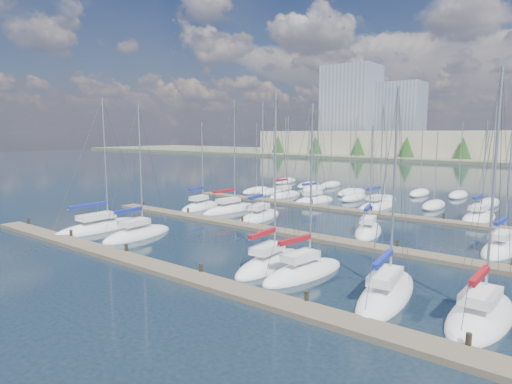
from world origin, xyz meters
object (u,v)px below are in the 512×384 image
Objects in this scene: sailboat_o at (314,201)px; sailboat_h at (200,207)px; sailboat_c at (138,234)px; sailboat_g at (481,316)px; sailboat_l at (368,231)px; sailboat_e at (304,272)px; sailboat_j at (260,217)px; sailboat_i at (231,209)px; sailboat_f at (386,294)px; sailboat_p at (377,206)px; sailboat_m at (502,248)px; sailboat_n at (285,195)px; sailboat_q at (479,218)px; sailboat_d at (270,263)px; sailboat_b at (101,228)px.

sailboat_o reaches higher than sailboat_h.
sailboat_g is at bearing -4.66° from sailboat_c.
sailboat_c is (-16.05, -13.93, -0.00)m from sailboat_l.
sailboat_j is (-13.66, 13.26, -0.00)m from sailboat_e.
sailboat_i is at bearing 5.79° from sailboat_h.
sailboat_e is 0.95× the size of sailboat_c.
sailboat_o is at bearing 120.00° from sailboat_f.
sailboat_p is (17.24, 13.69, 0.00)m from sailboat_h.
sailboat_e is (-9.41, -14.67, 0.01)m from sailboat_m.
sailboat_l is 0.79× the size of sailboat_p.
sailboat_c reaches higher than sailboat_n.
sailboat_l is 13.95m from sailboat_e.
sailboat_f reaches higher than sailboat_q.
sailboat_j is at bearing 168.42° from sailboat_l.
sailboat_j reaches higher than sailboat_q.
sailboat_m is 18.97m from sailboat_d.
sailboat_j reaches higher than sailboat_m.
sailboat_h is (-32.69, -0.92, 0.00)m from sailboat_m.
sailboat_e is at bearing 1.23° from sailboat_b.
sailboat_g is (29.70, -15.01, -0.01)m from sailboat_i.
sailboat_h is 31.84m from sailboat_q.
sailboat_m is 0.87× the size of sailboat_c.
sailboat_o is at bearing 49.17° from sailboat_h.
sailboat_h is at bearing -150.40° from sailboat_q.
sailboat_g is (25.15, -26.96, -0.01)m from sailboat_o.
sailboat_c reaches higher than sailboat_e.
sailboat_q is at bearing 83.59° from sailboat_f.
sailboat_o reaches higher than sailboat_d.
sailboat_f is at bearing -40.80° from sailboat_o.
sailboat_i is 1.04× the size of sailboat_j.
sailboat_f is at bearing -177.38° from sailboat_g.
sailboat_o reaches higher than sailboat_g.
sailboat_g is (1.18, -15.01, 0.01)m from sailboat_m.
sailboat_n is 13.72m from sailboat_i.
sailboat_d is 14.56m from sailboat_c.
sailboat_m is (29.80, -13.66, -0.02)m from sailboat_n.
sailboat_j reaches higher than sailboat_c.
sailboat_g is 1.05× the size of sailboat_c.
sailboat_m is at bearing -68.70° from sailboat_q.
sailboat_h is 0.90× the size of sailboat_f.
sailboat_j is at bearing -112.51° from sailboat_p.
sailboat_b is 19.77m from sailboat_d.
sailboat_l is at bearing -31.86° from sailboat_o.
sailboat_e reaches higher than sailboat_m.
sailboat_e is 19.03m from sailboat_j.
sailboat_l is at bearing -65.43° from sailboat_p.
sailboat_i is at bearing -79.84° from sailboat_n.
sailboat_d is (-1.49, -13.64, 0.01)m from sailboat_l.
sailboat_g is at bearing -39.26° from sailboat_j.
sailboat_j is at bearing 137.98° from sailboat_f.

